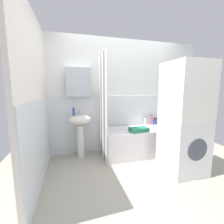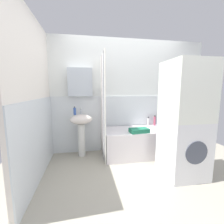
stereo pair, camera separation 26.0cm
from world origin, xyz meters
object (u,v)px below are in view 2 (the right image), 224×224
(sink, at_px, (81,126))
(body_wash_bottle, at_px, (158,122))
(towel_folded, at_px, (139,130))
(shampoo_bottle, at_px, (148,121))
(washer_dryer_stack, at_px, (184,120))
(soap_dispenser, at_px, (75,111))
(lotion_bottle, at_px, (155,121))
(conditioner_bottle, at_px, (161,122))
(bathtub, at_px, (139,142))

(sink, height_order, body_wash_bottle, sink)
(sink, distance_m, towel_folded, 1.14)
(shampoo_bottle, distance_m, washer_dryer_stack, 1.14)
(soap_dispenser, distance_m, lotion_bottle, 1.75)
(washer_dryer_stack, bearing_deg, towel_folded, 130.03)
(soap_dispenser, distance_m, conditioner_bottle, 1.94)
(sink, xyz_separation_m, soap_dispenser, (-0.11, -0.04, 0.30))
(bathtub, distance_m, conditioner_bottle, 0.77)
(sink, bearing_deg, conditioner_bottle, 4.24)
(sink, bearing_deg, lotion_bottle, 3.75)
(body_wash_bottle, distance_m, towel_folded, 0.78)
(conditioner_bottle, xyz_separation_m, body_wash_bottle, (-0.10, -0.04, -0.00))
(bathtub, relative_size, lotion_bottle, 6.43)
(sink, xyz_separation_m, washer_dryer_stack, (1.57, -0.98, 0.25))
(bathtub, height_order, shampoo_bottle, shampoo_bottle)
(shampoo_bottle, bearing_deg, soap_dispenser, -173.80)
(shampoo_bottle, xyz_separation_m, towel_folded, (-0.40, -0.52, -0.05))
(soap_dispenser, relative_size, bathtub, 0.11)
(soap_dispenser, bearing_deg, lotion_bottle, 4.67)
(soap_dispenser, height_order, washer_dryer_stack, washer_dryer_stack)
(lotion_bottle, bearing_deg, sink, -176.25)
(shampoo_bottle, xyz_separation_m, washer_dryer_stack, (0.10, -1.11, 0.24))
(body_wash_bottle, xyz_separation_m, washer_dryer_stack, (-0.12, -1.07, 0.27))
(shampoo_bottle, bearing_deg, towel_folded, -127.77)
(soap_dispenser, bearing_deg, shampoo_bottle, 6.20)
(soap_dispenser, relative_size, body_wash_bottle, 1.08)
(sink, xyz_separation_m, bathtub, (1.17, -0.15, -0.36))
(sink, bearing_deg, washer_dryer_stack, -31.82)
(lotion_bottle, relative_size, shampoo_bottle, 1.16)
(bathtub, distance_m, shampoo_bottle, 0.56)
(sink, relative_size, washer_dryer_stack, 0.49)
(lotion_bottle, bearing_deg, soap_dispenser, -175.33)
(bathtub, bearing_deg, towel_folded, -112.58)
(sink, bearing_deg, body_wash_bottle, 3.15)
(bathtub, distance_m, towel_folded, 0.40)
(towel_folded, relative_size, washer_dryer_stack, 0.20)
(bathtub, bearing_deg, conditioner_bottle, 24.45)
(conditioner_bottle, bearing_deg, shampoo_bottle, 179.20)
(conditioner_bottle, relative_size, shampoo_bottle, 0.80)
(soap_dispenser, xyz_separation_m, bathtub, (1.28, -0.12, -0.66))
(lotion_bottle, bearing_deg, body_wash_bottle, -8.95)
(soap_dispenser, xyz_separation_m, towel_folded, (1.19, -0.35, -0.35))
(shampoo_bottle, relative_size, towel_folded, 0.56)
(soap_dispenser, height_order, lotion_bottle, soap_dispenser)
(soap_dispenser, relative_size, washer_dryer_stack, 0.09)
(body_wash_bottle, bearing_deg, shampoo_bottle, 168.60)
(conditioner_bottle, xyz_separation_m, lotion_bottle, (-0.18, -0.03, 0.03))
(sink, xyz_separation_m, towel_folded, (1.07, -0.38, -0.05))
(conditioner_bottle, relative_size, lotion_bottle, 0.69)
(soap_dispenser, bearing_deg, conditioner_bottle, 5.04)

